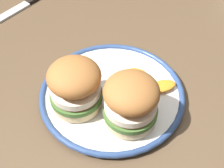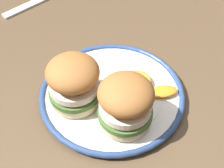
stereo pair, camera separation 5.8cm
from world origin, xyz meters
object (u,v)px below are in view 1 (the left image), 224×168
at_px(sandwich_half_left, 131,101).
at_px(dining_table, 105,118).
at_px(sandwich_half_right, 75,85).
at_px(table_knife, 26,4).
at_px(dinner_plate, 112,94).

bearing_deg(sandwich_half_left, dining_table, -72.62).
xyz_separation_m(sandwich_half_right, table_knife, (0.07, -0.37, -0.07)).
bearing_deg(sandwich_half_left, table_knife, -70.09).
bearing_deg(dinner_plate, table_knife, -68.71).
bearing_deg(sandwich_half_left, sandwich_half_right, -34.22).
height_order(dinner_plate, sandwich_half_left, sandwich_half_left).
xyz_separation_m(dining_table, table_knife, (0.13, -0.35, 0.09)).
bearing_deg(dinner_plate, dining_table, -54.43).
xyz_separation_m(dining_table, sandwich_half_right, (0.06, 0.03, 0.16)).
relative_size(sandwich_half_left, table_knife, 0.71).
height_order(dining_table, dinner_plate, dinner_plate).
bearing_deg(dining_table, sandwich_half_left, 107.38).
distance_m(dinner_plate, sandwich_half_left, 0.09).
distance_m(dinner_plate, table_knife, 0.39).
height_order(dinner_plate, sandwich_half_right, sandwich_half_right).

